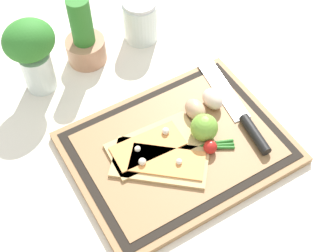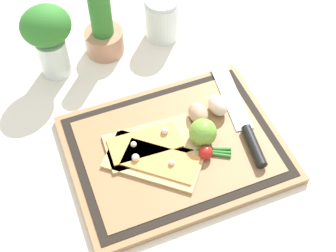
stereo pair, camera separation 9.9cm
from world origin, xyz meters
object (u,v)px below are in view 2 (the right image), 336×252
sauce_jar (162,20)px  herb_glass (48,36)px  lime (203,132)px  herb_pot (103,32)px  knife (245,127)px  egg_pink (218,105)px  cherry_tomato_red (206,153)px  pizza_slice_far (150,142)px  pizza_slice_near (155,161)px  egg_brown (198,113)px

sauce_jar → herb_glass: size_ratio=0.60×
lime → herb_pot: bearing=106.7°
knife → egg_pink: bearing=116.9°
herb_glass → herb_pot: bearing=10.9°
lime → cherry_tomato_red: (-0.01, -0.04, -0.01)m
egg_pink → herb_glass: 0.41m
pizza_slice_far → sauce_jar: bearing=65.0°
cherry_tomato_red → sauce_jar: size_ratio=0.26×
cherry_tomato_red → egg_pink: bearing=53.7°
egg_pink → herb_pot: herb_pot is taller
knife → lime: size_ratio=5.33×
pizza_slice_near → egg_brown: (0.13, 0.07, 0.02)m
egg_pink → knife: bearing=-63.1°
cherry_tomato_red → herb_pot: herb_pot is taller
herb_glass → pizza_slice_near: bearing=-70.1°
herb_pot → herb_glass: herb_glass is taller
pizza_slice_near → egg_pink: bearing=23.2°
pizza_slice_near → herb_glass: size_ratio=1.12×
egg_brown → lime: size_ratio=0.93×
egg_pink → cherry_tomato_red: 0.13m
cherry_tomato_red → sauce_jar: 0.40m
pizza_slice_near → knife: 0.21m
pizza_slice_near → pizza_slice_far: bearing=82.4°
lime → cherry_tomato_red: bearing=-104.3°
egg_brown → cherry_tomato_red: egg_brown is taller
egg_pink → sauce_jar: bearing=93.4°
pizza_slice_near → egg_brown: bearing=29.0°
herb_glass → egg_brown: bearing=-47.6°
cherry_tomato_red → sauce_jar: sauce_jar is taller
pizza_slice_far → herb_pot: (-0.00, 0.33, 0.04)m
sauce_jar → knife: bearing=-81.9°
herb_glass → knife: bearing=-45.2°
lime → egg_brown: bearing=75.4°
cherry_tomato_red → egg_brown: bearing=75.5°
egg_brown → lime: (-0.01, -0.06, 0.01)m
herb_pot → knife: bearing=-60.5°
lime → pizza_slice_near: bearing=-172.9°
cherry_tomato_red → herb_pot: size_ratio=0.16×
pizza_slice_near → cherry_tomato_red: cherry_tomato_red is taller
pizza_slice_far → knife: pizza_slice_far is taller
herb_pot → herb_glass: size_ratio=0.96×
pizza_slice_far → egg_pink: 0.17m
egg_brown → herb_pot: (-0.12, 0.30, 0.02)m
lime → herb_glass: 0.41m
egg_brown → egg_pink: size_ratio=1.00×
pizza_slice_far → egg_pink: bearing=9.8°
lime → cherry_tomato_red: 0.04m
pizza_slice_far → lime: bearing=-16.8°
lime → herb_glass: herb_glass is taller
pizza_slice_far → lime: 0.11m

